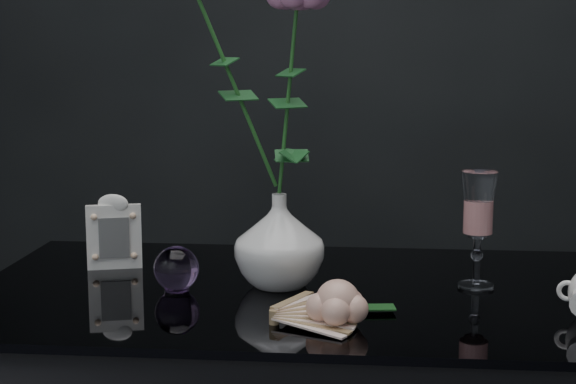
# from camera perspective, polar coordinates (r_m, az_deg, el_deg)

# --- Properties ---
(vase) EXTENTS (0.18, 0.18, 0.14)m
(vase) POSITION_cam_1_polar(r_m,az_deg,el_deg) (1.35, -0.57, -3.16)
(vase) COLOR white
(vase) RESTS_ON table
(wine_glass) EXTENTS (0.06, 0.06, 0.18)m
(wine_glass) POSITION_cam_1_polar(r_m,az_deg,el_deg) (1.38, 12.16, -2.42)
(wine_glass) COLOR white
(wine_glass) RESTS_ON table
(picture_frame) EXTENTS (0.11, 0.09, 0.13)m
(picture_frame) POSITION_cam_1_polar(r_m,az_deg,el_deg) (1.49, -11.19, -2.52)
(picture_frame) COLOR white
(picture_frame) RESTS_ON table
(paperweight) EXTENTS (0.08, 0.08, 0.07)m
(paperweight) POSITION_cam_1_polar(r_m,az_deg,el_deg) (1.35, -7.23, -4.93)
(paperweight) COLOR #A173BB
(paperweight) RESTS_ON table
(paper_fan) EXTENTS (0.24, 0.19, 0.02)m
(paper_fan) POSITION_cam_1_polar(r_m,az_deg,el_deg) (1.19, -0.91, -8.00)
(paper_fan) COLOR #F8EAC6
(paper_fan) RESTS_ON table
(loose_rose) EXTENTS (0.20, 0.22, 0.06)m
(loose_rose) POSITION_cam_1_polar(r_m,az_deg,el_deg) (1.18, 3.23, -7.14)
(loose_rose) COLOR #DAA28D
(loose_rose) RESTS_ON table
(roses) EXTENTS (0.24, 0.13, 0.41)m
(roses) POSITION_cam_1_polar(r_m,az_deg,el_deg) (1.32, -2.28, 8.41)
(roses) COLOR #FFD5AA
(roses) RESTS_ON vase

